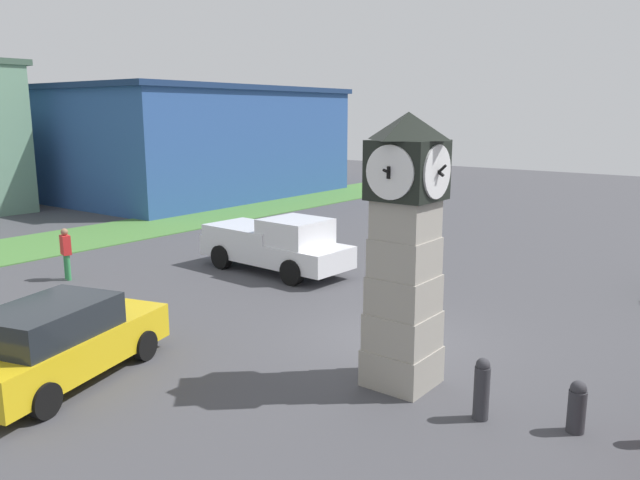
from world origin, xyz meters
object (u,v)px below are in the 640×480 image
at_px(clock_tower, 405,252).
at_px(bollard_far_row, 577,406).
at_px(bollard_end_row, 482,388).
at_px(car_silver_hatch, 60,341).
at_px(pedestrian_crossing_lot, 66,251).
at_px(pickup_truck, 275,244).

relative_size(clock_tower, bollard_far_row, 5.78).
distance_m(bollard_end_row, car_silver_hatch, 7.95).
bearing_deg(clock_tower, pedestrian_crossing_lot, 89.06).
bearing_deg(pickup_truck, car_silver_hatch, -164.60).
xyz_separation_m(clock_tower, bollard_end_row, (-0.41, -1.81, -2.06)).
relative_size(bollard_far_row, pedestrian_crossing_lot, 0.55).
relative_size(bollard_far_row, car_silver_hatch, 0.19).
height_order(bollard_far_row, pedestrian_crossing_lot, pedestrian_crossing_lot).
height_order(bollard_end_row, pickup_truck, pickup_truck).
xyz_separation_m(clock_tower, bollard_far_row, (0.13, -3.23, -2.17)).
bearing_deg(clock_tower, bollard_end_row, -102.88).
xyz_separation_m(bollard_end_row, pickup_truck, (5.43, 9.58, 0.37)).
distance_m(bollard_end_row, pickup_truck, 11.01).
bearing_deg(bollard_far_row, pedestrian_crossing_lot, 89.73).
bearing_deg(bollard_end_row, bollard_far_row, -69.09).
distance_m(bollard_far_row, pedestrian_crossing_lot, 15.45).
distance_m(bollard_far_row, bollard_end_row, 1.52).
bearing_deg(bollard_far_row, bollard_end_row, 110.91).
bearing_deg(pedestrian_crossing_lot, clock_tower, -90.94).
distance_m(bollard_far_row, pickup_truck, 12.04).
bearing_deg(pickup_truck, pedestrian_crossing_lot, 137.26).
height_order(car_silver_hatch, pickup_truck, pickup_truck).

